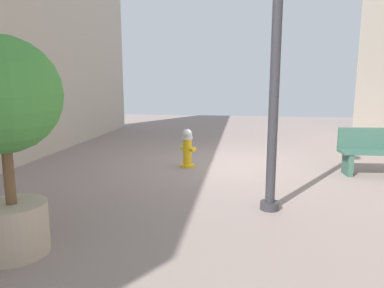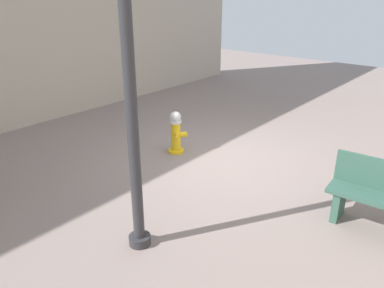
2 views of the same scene
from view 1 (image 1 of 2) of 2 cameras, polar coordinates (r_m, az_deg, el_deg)
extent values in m
plane|color=gray|center=(8.15, 5.43, -3.29)|extent=(23.40, 23.40, 0.00)
cylinder|color=gold|center=(7.91, -0.76, -3.48)|extent=(0.32, 0.32, 0.05)
cylinder|color=gold|center=(7.84, -0.76, -1.27)|extent=(0.19, 0.19, 0.57)
cylinder|color=silver|center=(7.79, -0.77, 1.01)|extent=(0.24, 0.24, 0.06)
sphere|color=silver|center=(7.77, -0.77, 1.66)|extent=(0.22, 0.22, 0.22)
cylinder|color=gold|center=(7.93, -1.44, -0.64)|extent=(0.15, 0.15, 0.08)
cylinder|color=gold|center=(7.73, -0.06, -0.92)|extent=(0.15, 0.15, 0.08)
cylinder|color=gold|center=(7.94, 0.06, -0.92)|extent=(0.17, 0.18, 0.11)
cube|color=#33594C|center=(7.84, 23.93, -2.99)|extent=(0.13, 0.40, 0.45)
cube|color=#33594C|center=(8.04, 28.48, -1.18)|extent=(1.68, 0.56, 0.06)
cube|color=#33594C|center=(8.17, 28.08, 0.80)|extent=(1.65, 0.18, 0.44)
cylinder|color=tan|center=(4.43, -26.92, -12.16)|extent=(0.73, 0.73, 0.58)
cylinder|color=brown|center=(4.23, -27.67, -3.40)|extent=(0.11, 0.11, 0.81)
sphere|color=#3D8438|center=(4.13, -28.54, 7.03)|extent=(1.22, 1.22, 1.22)
cylinder|color=#2D2D33|center=(5.44, 12.48, -9.72)|extent=(0.28, 0.28, 0.12)
cylinder|color=#2D2D33|center=(5.13, 13.36, 12.23)|extent=(0.14, 0.14, 3.96)
camera|label=2|loc=(4.47, 65.71, 19.40)|focal=35.14mm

